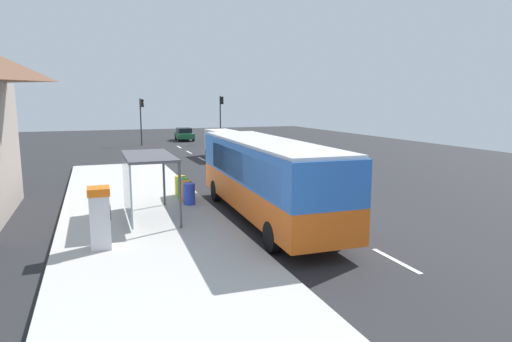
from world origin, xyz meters
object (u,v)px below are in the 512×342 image
Objects in this scene: recycling_bin_blue at (189,194)px; recycling_bin_orange at (186,191)px; sedan_near at (184,134)px; recycling_bin_yellow at (180,185)px; traffic_light_near_side at (221,112)px; bus at (265,175)px; traffic_light_far_side at (142,114)px; white_van at (224,142)px; bus_shelter at (141,170)px; recycling_bin_green at (183,188)px; ticket_machine at (100,217)px.

recycling_bin_blue and recycling_bin_orange have the same top height.
sedan_near is 32.49m from recycling_bin_yellow.
sedan_near is at bearing 121.50° from traffic_light_near_side.
bus is 11.66× the size of recycling_bin_blue.
traffic_light_far_side reaches higher than recycling_bin_blue.
recycling_bin_yellow is (0.00, 1.40, 0.00)m from recycling_bin_orange.
bus is 2.11× the size of white_van.
bus is at bearing -15.44° from bus_shelter.
recycling_bin_orange is at bearing 46.44° from bus_shelter.
recycling_bin_green is at bearing -90.00° from recycling_bin_yellow.
traffic_light_near_side reaches higher than white_van.
recycling_bin_blue is 0.70m from recycling_bin_orange.
traffic_light_near_side reaches higher than ticket_machine.
recycling_bin_yellow is at bearing 90.00° from recycling_bin_blue.
traffic_light_near_side reaches higher than bus.
traffic_light_far_side is at bearing 174.68° from traffic_light_near_side.
recycling_bin_blue is at bearing 51.88° from ticket_machine.
traffic_light_near_side is (13.51, 33.58, 2.33)m from ticket_machine.
recycling_bin_blue is 1.00× the size of recycling_bin_yellow.
traffic_light_near_side is 1.32× the size of bus_shelter.
recycling_bin_orange is at bearing -109.08° from traffic_light_near_side.
ticket_machine is at bearing -121.35° from recycling_bin_green.
recycling_bin_blue is at bearing 36.32° from bus_shelter.
sedan_near is 1.12× the size of bus_shelter.
bus_shelter is (-8.61, -17.99, 0.75)m from white_van.
recycling_bin_yellow is 0.18× the size of traffic_light_near_side.
bus_shelter is at bearing -120.70° from recycling_bin_yellow.
ticket_machine reaches higher than sedan_near.
recycling_bin_yellow is (0.00, 2.10, 0.00)m from recycling_bin_blue.
sedan_near is at bearing 83.79° from bus.
recycling_bin_orange and recycling_bin_yellow have the same top height.
ticket_machine reaches higher than recycling_bin_orange.
sedan_near is 36.64m from bus_shelter.
recycling_bin_green is 29.13m from traffic_light_near_side.
bus_shelter is (-2.21, -2.33, 1.44)m from recycling_bin_orange.
ticket_machine is 7.35m from recycling_bin_green.
recycling_bin_blue and recycling_bin_yellow have the same top height.
ticket_machine reaches higher than recycling_bin_yellow.
recycling_bin_orange is at bearing 124.47° from bus.
recycling_bin_yellow is (0.00, 0.70, 0.00)m from recycling_bin_green.
bus is 11.66× the size of recycling_bin_orange.
bus is at bearing -101.46° from white_van.
sedan_near is (0.10, 17.57, -0.55)m from white_van.
white_van is at bearing 64.31° from ticket_machine.
bus is 4.55m from recycling_bin_orange.
recycling_bin_green is (3.81, 6.26, -0.52)m from ticket_machine.
white_van is at bearing -68.06° from traffic_light_far_side.
traffic_light_near_side is at bearing 70.92° from recycling_bin_orange.
traffic_light_near_side is (9.70, 26.62, 2.85)m from recycling_bin_yellow.
recycling_bin_blue is 30.45m from traffic_light_near_side.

